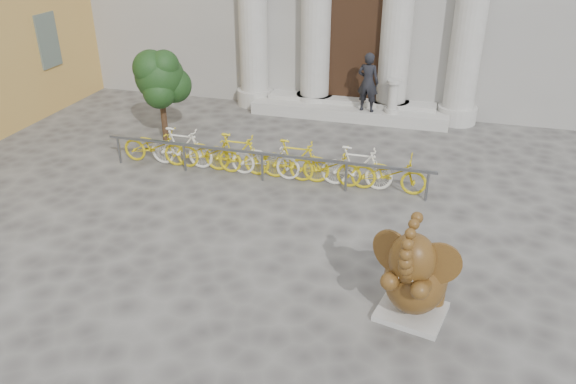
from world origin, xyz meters
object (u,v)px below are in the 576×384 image
(bike_rack, at_px, (265,157))
(tree, at_px, (160,78))
(elephant_statue, at_px, (415,277))
(pedestrian, at_px, (368,82))

(bike_rack, relative_size, tree, 3.14)
(elephant_statue, xyz_separation_m, tree, (-7.17, 5.73, 1.04))
(bike_rack, height_order, tree, tree)
(elephant_statue, height_order, bike_rack, elephant_statue)
(elephant_statue, xyz_separation_m, bike_rack, (-3.82, 4.30, -0.24))
(elephant_statue, height_order, pedestrian, pedestrian)
(tree, bearing_deg, elephant_statue, -38.64)
(tree, xyz_separation_m, pedestrian, (5.09, 3.02, -0.55))
(bike_rack, distance_m, tree, 3.86)
(pedestrian, bearing_deg, tree, 39.10)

